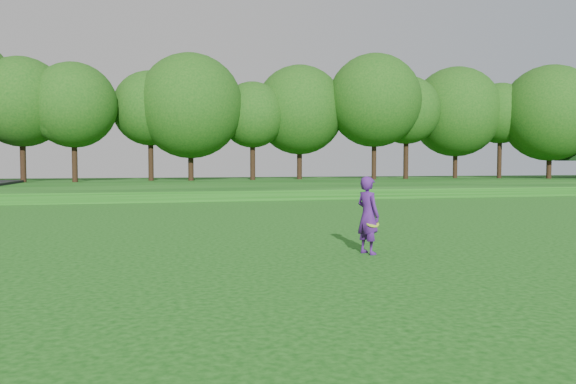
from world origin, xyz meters
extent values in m
plane|color=#0E400C|center=(0.00, 0.00, 0.00)|extent=(140.00, 140.00, 0.00)
cube|color=#0E400C|center=(0.00, 34.00, 0.30)|extent=(130.00, 30.00, 0.60)
cube|color=gray|center=(0.00, 20.00, 0.02)|extent=(130.00, 1.60, 0.04)
imported|color=#44186C|center=(3.08, 0.21, 0.93)|extent=(0.66, 0.80, 1.87)
cylinder|color=#B4E424|center=(3.13, 0.04, 0.74)|extent=(0.30, 0.29, 0.14)
camera|label=1|loc=(-1.96, -12.35, 2.19)|focal=35.00mm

